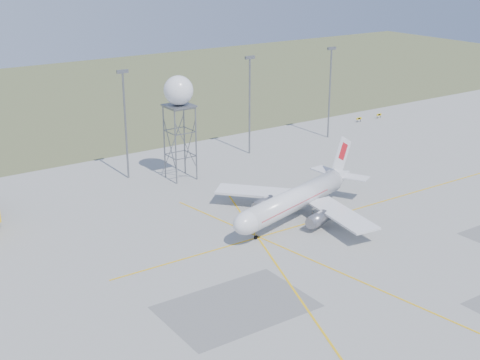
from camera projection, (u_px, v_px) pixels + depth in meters
ground at (444, 311)px, 80.31m from camera, size 400.00×400.00×0.00m
grass_strip at (47, 100)px, 189.12m from camera, size 400.00×120.00×0.03m
mast_b at (125, 116)px, 122.26m from camera, size 2.20×0.50×20.50m
mast_c at (250, 97)px, 137.22m from camera, size 2.20×0.50×20.50m
mast_d at (330, 85)px, 148.98m from camera, size 2.20×0.50×20.50m
taxi_sign_near at (359, 119)px, 165.69m from camera, size 1.60×0.17×1.20m
taxi_sign_far at (379, 115)px, 169.43m from camera, size 1.60×0.17×1.20m
airliner_main at (296, 199)px, 106.40m from camera, size 31.17×29.55×10.77m
radar_tower at (179, 122)px, 122.32m from camera, size 5.40×5.40×19.54m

